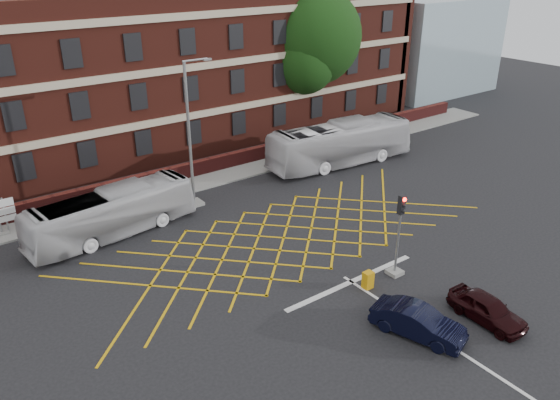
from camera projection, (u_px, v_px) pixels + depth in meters
ground at (306, 253)px, 29.00m from camera, size 120.00×120.00×0.00m
victorian_building at (131, 47)px, 41.92m from camera, size 51.00×12.17×20.40m
boundary_wall at (190, 170)px, 38.27m from camera, size 56.00×0.50×1.10m
far_pavement at (197, 181)px, 37.74m from camera, size 60.00×3.00×0.12m
glass_block at (426, 45)px, 60.58m from camera, size 14.00×10.00×10.00m
box_junction_hatching at (284, 238)px, 30.46m from camera, size 8.22×8.22×0.02m
stop_line at (351, 282)px, 26.44m from camera, size 8.00×0.30×0.02m
centre_line at (464, 355)px, 21.69m from camera, size 0.15×14.00×0.02m
bus_left at (111, 213)px, 30.27m from camera, size 9.83×3.35×2.68m
bus_right at (340, 144)px, 40.27m from camera, size 11.70×3.82×3.20m
car_navy at (418, 322)px, 22.56m from camera, size 2.53×4.14×1.29m
car_maroon at (487, 309)px, 23.47m from camera, size 1.53×3.57×1.20m
deciduous_tree at (312, 43)px, 46.27m from camera, size 8.38×8.34×12.16m
traffic_light_near at (398, 243)px, 26.36m from camera, size 0.70×0.70×4.27m
street_lamp at (192, 158)px, 33.19m from camera, size 2.25×1.00×8.98m
direction_signs at (5, 212)px, 30.38m from camera, size 1.10×0.16×2.20m
utility_cabinet at (368, 280)px, 25.81m from camera, size 0.48×0.38×0.86m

